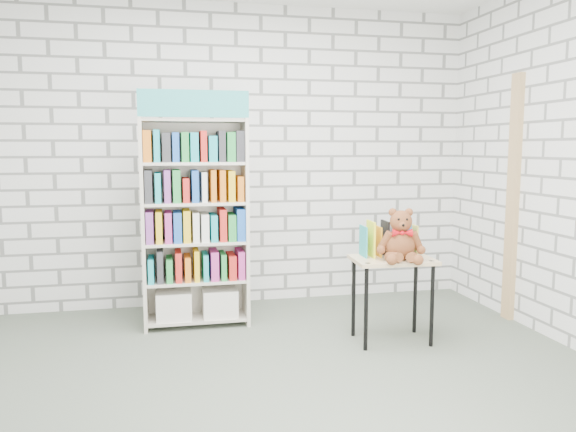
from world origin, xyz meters
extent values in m
plane|color=#50594B|center=(0.00, 0.00, 0.00)|extent=(4.50, 4.50, 0.00)
cube|color=silver|center=(0.00, 2.00, 1.40)|extent=(4.50, 0.02, 2.80)
cube|color=silver|center=(0.00, -2.00, 1.40)|extent=(4.50, 0.02, 2.80)
cube|color=beige|center=(-0.85, 1.35, 0.86)|extent=(0.03, 0.33, 1.72)
cube|color=beige|center=(-0.02, 1.35, 0.86)|extent=(0.03, 0.33, 1.72)
cube|color=beige|center=(-0.43, 1.51, 0.86)|extent=(0.86, 0.02, 1.72)
cube|color=teal|center=(-0.43, 1.19, 1.82)|extent=(0.86, 0.02, 0.21)
cube|color=beige|center=(-0.43, 1.35, 0.06)|extent=(0.80, 0.31, 0.02)
cube|color=beige|center=(-0.43, 1.35, 0.38)|extent=(0.80, 0.31, 0.02)
cube|color=beige|center=(-0.43, 1.35, 0.71)|extent=(0.80, 0.31, 0.02)
cube|color=beige|center=(-0.43, 1.35, 1.03)|extent=(0.80, 0.31, 0.02)
cube|color=beige|center=(-0.43, 1.35, 1.36)|extent=(0.80, 0.31, 0.02)
cube|color=beige|center=(-0.43, 1.35, 1.70)|extent=(0.80, 0.31, 0.02)
cube|color=silver|center=(-0.63, 1.35, 0.18)|extent=(0.29, 0.27, 0.23)
cube|color=silver|center=(-0.24, 1.35, 0.18)|extent=(0.29, 0.27, 0.23)
cube|color=green|center=(-0.43, 1.34, 0.51)|extent=(0.80, 0.27, 0.23)
cube|color=orange|center=(-0.43, 1.34, 0.83)|extent=(0.80, 0.27, 0.23)
cube|color=#BF338C|center=(-0.43, 1.34, 1.16)|extent=(0.80, 0.27, 0.23)
cube|color=#19A5B2|center=(-0.43, 1.34, 1.48)|extent=(0.80, 0.27, 0.23)
cube|color=tan|center=(1.01, 0.62, 0.64)|extent=(0.62, 0.45, 0.03)
cylinder|color=black|center=(0.74, 0.47, 0.31)|extent=(0.03, 0.03, 0.62)
cylinder|color=black|center=(0.76, 0.80, 0.31)|extent=(0.03, 0.03, 0.62)
cylinder|color=black|center=(1.25, 0.45, 0.31)|extent=(0.03, 0.03, 0.62)
cylinder|color=black|center=(1.27, 0.78, 0.31)|extent=(0.03, 0.03, 0.62)
cylinder|color=black|center=(0.75, 0.48, 0.65)|extent=(0.04, 0.04, 0.01)
cylinder|color=black|center=(1.24, 0.46, 0.65)|extent=(0.04, 0.04, 0.01)
cube|color=teal|center=(0.81, 0.73, 0.78)|extent=(0.02, 0.19, 0.25)
cube|color=#F9F727|center=(0.86, 0.73, 0.78)|extent=(0.02, 0.19, 0.25)
cube|color=#F3A21A|center=(0.92, 0.73, 0.78)|extent=(0.02, 0.19, 0.25)
cube|color=black|center=(0.98, 0.72, 0.78)|extent=(0.02, 0.19, 0.25)
cube|color=silver|center=(1.04, 0.72, 0.78)|extent=(0.02, 0.19, 0.25)
cube|color=red|center=(1.10, 0.72, 0.78)|extent=(0.02, 0.19, 0.25)
cube|color=teal|center=(1.16, 0.72, 0.78)|extent=(0.02, 0.19, 0.25)
cube|color=#DCC749|center=(1.21, 0.71, 0.78)|extent=(0.02, 0.19, 0.25)
ellipsoid|color=brown|center=(1.03, 0.55, 0.77)|extent=(0.23, 0.20, 0.23)
sphere|color=brown|center=(1.03, 0.54, 0.94)|extent=(0.16, 0.16, 0.16)
sphere|color=brown|center=(0.98, 0.57, 1.01)|extent=(0.06, 0.06, 0.06)
sphere|color=brown|center=(1.09, 0.55, 1.01)|extent=(0.06, 0.06, 0.06)
sphere|color=brown|center=(1.01, 0.48, 0.92)|extent=(0.07, 0.07, 0.07)
sphere|color=black|center=(0.99, 0.49, 0.96)|extent=(0.02, 0.02, 0.02)
sphere|color=black|center=(1.04, 0.47, 0.96)|extent=(0.02, 0.02, 0.02)
sphere|color=black|center=(1.01, 0.45, 0.92)|extent=(0.02, 0.02, 0.02)
cylinder|color=brown|center=(0.91, 0.55, 0.80)|extent=(0.12, 0.11, 0.16)
cylinder|color=brown|center=(1.14, 0.50, 0.80)|extent=(0.12, 0.09, 0.16)
sphere|color=brown|center=(0.88, 0.55, 0.73)|extent=(0.07, 0.07, 0.07)
sphere|color=brown|center=(1.17, 0.48, 0.73)|extent=(0.07, 0.07, 0.07)
cylinder|color=brown|center=(0.94, 0.45, 0.69)|extent=(0.08, 0.18, 0.09)
cylinder|color=brown|center=(1.07, 0.42, 0.69)|extent=(0.15, 0.18, 0.09)
sphere|color=brown|center=(0.90, 0.38, 0.69)|extent=(0.08, 0.08, 0.08)
sphere|color=brown|center=(1.08, 0.34, 0.69)|extent=(0.08, 0.08, 0.08)
cone|color=red|center=(0.98, 0.49, 0.86)|extent=(0.08, 0.07, 0.06)
cone|color=red|center=(1.05, 0.47, 0.86)|extent=(0.08, 0.07, 0.06)
sphere|color=red|center=(1.01, 0.48, 0.86)|extent=(0.04, 0.04, 0.04)
cube|color=tan|center=(2.23, 0.95, 1.05)|extent=(0.05, 0.12, 2.10)
camera|label=1|loc=(-0.66, -3.30, 1.48)|focal=35.00mm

